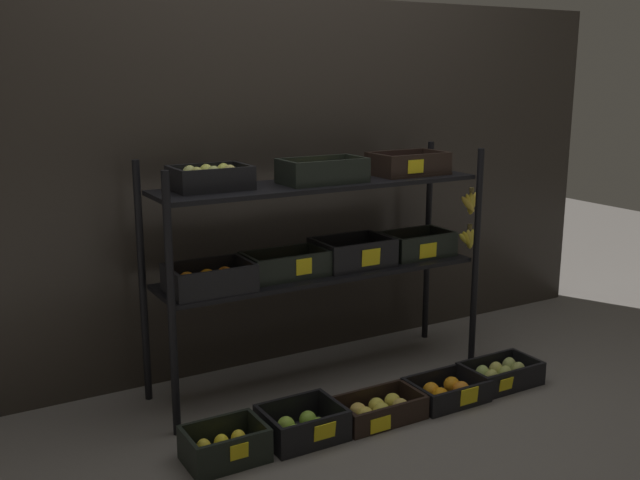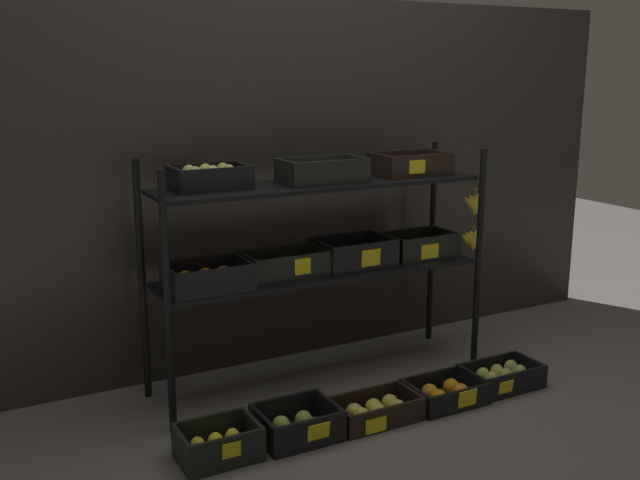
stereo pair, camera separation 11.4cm
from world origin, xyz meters
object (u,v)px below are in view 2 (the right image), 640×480
at_px(display_rack, 321,230).
at_px(crate_ground_lemon, 219,446).
at_px(crate_ground_apple_green, 297,426).
at_px(crate_ground_orange, 445,393).
at_px(crate_ground_apple_gold, 376,411).
at_px(crate_ground_pear, 501,377).

height_order(display_rack, crate_ground_lemon, display_rack).
height_order(crate_ground_apple_green, crate_ground_orange, crate_ground_apple_green).
height_order(crate_ground_apple_green, crate_ground_apple_gold, crate_ground_apple_green).
bearing_deg(crate_ground_apple_green, crate_ground_orange, -1.99).
bearing_deg(display_rack, crate_ground_lemon, -145.60).
height_order(crate_ground_apple_green, crate_ground_pear, crate_ground_apple_green).
relative_size(display_rack, crate_ground_apple_green, 5.36).
relative_size(crate_ground_apple_green, crate_ground_apple_gold, 0.85).
xyz_separation_m(crate_ground_apple_gold, crate_ground_pear, (0.69, 0.00, 0.01)).
bearing_deg(display_rack, crate_ground_orange, -53.51).
xyz_separation_m(crate_ground_lemon, crate_ground_pear, (1.38, -0.01, -0.00)).
height_order(crate_ground_lemon, crate_ground_apple_gold, crate_ground_lemon).
relative_size(display_rack, crate_ground_lemon, 5.59).
bearing_deg(display_rack, crate_ground_pear, -35.04).
bearing_deg(crate_ground_lemon, crate_ground_apple_green, 1.47).
bearing_deg(crate_ground_lemon, crate_ground_pear, -0.44).
distance_m(crate_ground_lemon, crate_ground_pear, 1.38).
bearing_deg(crate_ground_apple_gold, crate_ground_orange, -0.20).
relative_size(crate_ground_apple_gold, crate_ground_orange, 1.11).
height_order(display_rack, crate_ground_pear, display_rack).
xyz_separation_m(crate_ground_apple_green, crate_ground_apple_gold, (0.36, -0.02, -0.01)).
relative_size(crate_ground_apple_green, crate_ground_pear, 0.86).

